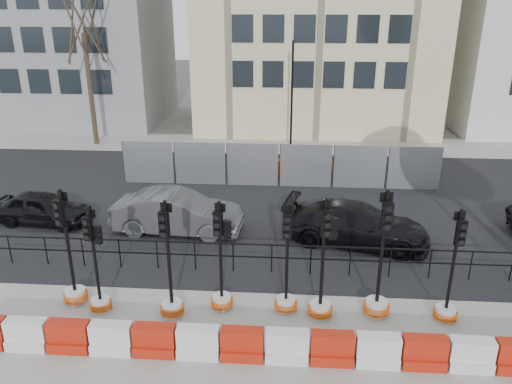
# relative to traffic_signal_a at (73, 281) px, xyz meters

# --- Properties ---
(ground) EXTENTS (120.00, 120.00, 0.00)m
(ground) POSITION_rel_traffic_signal_a_xyz_m (5.44, 0.82, -0.71)
(ground) COLOR #51514C
(ground) RESTS_ON ground
(sidewalk_near) EXTENTS (40.00, 6.00, 0.02)m
(sidewalk_near) POSITION_rel_traffic_signal_a_xyz_m (5.44, -2.18, -0.70)
(sidewalk_near) COLOR gray
(sidewalk_near) RESTS_ON ground
(road) EXTENTS (40.00, 14.00, 0.03)m
(road) POSITION_rel_traffic_signal_a_xyz_m (5.44, 7.82, -0.69)
(road) COLOR black
(road) RESTS_ON ground
(sidewalk_far) EXTENTS (40.00, 4.00, 0.02)m
(sidewalk_far) POSITION_rel_traffic_signal_a_xyz_m (5.44, 16.82, -0.70)
(sidewalk_far) COLOR gray
(sidewalk_far) RESTS_ON ground
(building_grey) EXTENTS (11.00, 9.06, 14.00)m
(building_grey) POSITION_rel_traffic_signal_a_xyz_m (-8.56, 22.80, 6.29)
(building_grey) COLOR gray
(building_grey) RESTS_ON ground
(kerb_railing) EXTENTS (18.00, 0.04, 1.00)m
(kerb_railing) POSITION_rel_traffic_signal_a_xyz_m (5.44, 2.02, -0.02)
(kerb_railing) COLOR black
(kerb_railing) RESTS_ON ground
(heras_fencing) EXTENTS (14.33, 1.72, 2.00)m
(heras_fencing) POSITION_rel_traffic_signal_a_xyz_m (4.95, 10.53, 0.01)
(heras_fencing) COLOR gray
(heras_fencing) RESTS_ON ground
(lamp_post_far) EXTENTS (0.12, 0.56, 6.00)m
(lamp_post_far) POSITION_rel_traffic_signal_a_xyz_m (5.94, 15.80, 2.52)
(lamp_post_far) COLOR black
(lamp_post_far) RESTS_ON ground
(tree_bare_far) EXTENTS (2.00, 2.00, 9.00)m
(tree_bare_far) POSITION_rel_traffic_signal_a_xyz_m (-5.56, 16.32, 5.95)
(tree_bare_far) COLOR #473828
(tree_bare_far) RESTS_ON ground
(barrier_row) EXTENTS (14.65, 0.50, 0.80)m
(barrier_row) POSITION_rel_traffic_signal_a_xyz_m (5.44, -1.98, -0.34)
(barrier_row) COLOR red
(barrier_row) RESTS_ON ground
(traffic_signal_a) EXTENTS (0.67, 0.67, 3.42)m
(traffic_signal_a) POSITION_rel_traffic_signal_a_xyz_m (0.00, 0.00, 0.00)
(traffic_signal_a) COLOR silver
(traffic_signal_a) RESTS_ON ground
(traffic_signal_b) EXTENTS (0.61, 0.61, 3.09)m
(traffic_signal_b) POSITION_rel_traffic_signal_a_xyz_m (0.86, -0.34, 0.03)
(traffic_signal_b) COLOR silver
(traffic_signal_b) RESTS_ON ground
(traffic_signal_c) EXTENTS (0.66, 0.66, 3.35)m
(traffic_signal_c) POSITION_rel_traffic_signal_a_xyz_m (2.85, -0.41, -0.01)
(traffic_signal_c) COLOR silver
(traffic_signal_c) RESTS_ON ground
(traffic_signal_d) EXTENTS (0.63, 0.63, 3.19)m
(traffic_signal_d) POSITION_rel_traffic_signal_a_xyz_m (4.15, 0.02, 0.05)
(traffic_signal_d) COLOR silver
(traffic_signal_d) RESTS_ON ground
(traffic_signal_e) EXTENTS (0.63, 0.63, 3.18)m
(traffic_signal_e) POSITION_rel_traffic_signal_a_xyz_m (5.91, 0.02, -0.05)
(traffic_signal_e) COLOR silver
(traffic_signal_e) RESTS_ON ground
(traffic_signal_f) EXTENTS (0.68, 0.68, 3.43)m
(traffic_signal_f) POSITION_rel_traffic_signal_a_xyz_m (6.84, -0.19, 0.11)
(traffic_signal_f) COLOR silver
(traffic_signal_f) RESTS_ON ground
(traffic_signal_g) EXTENTS (0.71, 0.71, 3.63)m
(traffic_signal_g) POSITION_rel_traffic_signal_a_xyz_m (8.34, -0.00, 0.04)
(traffic_signal_g) COLOR silver
(traffic_signal_g) RESTS_ON ground
(traffic_signal_h) EXTENTS (0.63, 0.63, 3.21)m
(traffic_signal_h) POSITION_rel_traffic_signal_a_xyz_m (10.14, -0.12, -0.04)
(traffic_signal_h) COLOR silver
(traffic_signal_h) RESTS_ON ground
(car_a) EXTENTS (2.23, 3.98, 1.25)m
(car_a) POSITION_rel_traffic_signal_a_xyz_m (-3.37, 5.14, -0.08)
(car_a) COLOR black
(car_a) RESTS_ON ground
(car_b) EXTENTS (2.22, 4.87, 1.54)m
(car_b) POSITION_rel_traffic_signal_a_xyz_m (1.89, 4.75, 0.06)
(car_b) COLOR #454549
(car_b) RESTS_ON ground
(car_c) EXTENTS (4.22, 5.88, 1.45)m
(car_c) POSITION_rel_traffic_signal_a_xyz_m (8.27, 4.30, 0.02)
(car_c) COLOR black
(car_c) RESTS_ON ground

